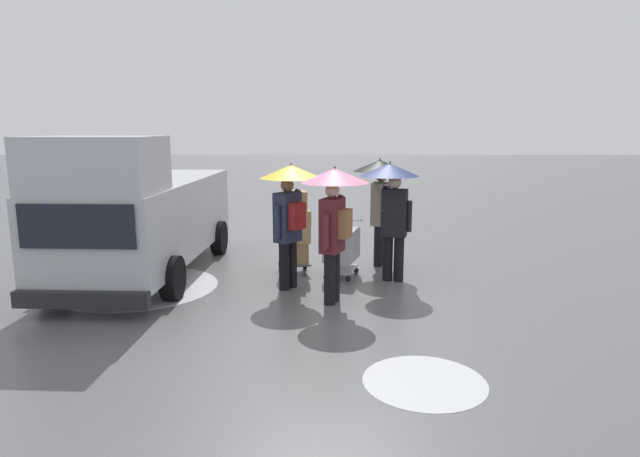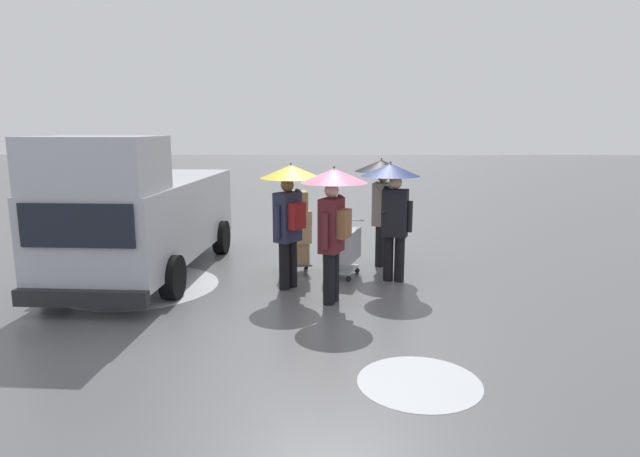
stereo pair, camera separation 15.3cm
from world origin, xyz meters
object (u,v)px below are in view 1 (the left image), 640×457
Objects in this scene: shopping_cart_vendor at (342,246)px; hand_dolly_boxes at (295,229)px; pedestrian_black_side at (290,197)px; pedestrian_far_side at (380,187)px; pedestrian_pink_side at (392,194)px; pedestrian_white_side at (334,204)px; cargo_van_parked_right at (141,214)px.

shopping_cart_vendor is 0.92m from hand_dolly_boxes.
pedestrian_black_side is (0.91, 0.72, 1.00)m from shopping_cart_vendor.
pedestrian_far_side is (-1.64, -0.60, 0.73)m from hand_dolly_boxes.
pedestrian_pink_side is 1.60m from pedestrian_white_side.
cargo_van_parked_right is 2.53× the size of pedestrian_black_side.
hand_dolly_boxes is 1.15m from pedestrian_black_side.
pedestrian_pink_side is at bearing -165.85° from pedestrian_black_side.
cargo_van_parked_right is 2.53× the size of pedestrian_far_side.
pedestrian_black_side is 2.26m from pedestrian_far_side.
cargo_van_parked_right is at bearing 3.51° from hand_dolly_boxes.
pedestrian_far_side is at bearing -170.17° from cargo_van_parked_right.
pedestrian_black_side reaches higher than hand_dolly_boxes.
pedestrian_pink_side and pedestrian_far_side have the same top height.
shopping_cart_vendor is 0.49× the size of pedestrian_white_side.
hand_dolly_boxes is at bearing -67.87° from pedestrian_white_side.
cargo_van_parked_right is 4.57m from pedestrian_pink_side.
shopping_cart_vendor is 1.50m from pedestrian_far_side.
hand_dolly_boxes reaches higher than shopping_cart_vendor.
pedestrian_far_side is (0.09, -1.05, 0.01)m from pedestrian_pink_side.
pedestrian_black_side is (0.05, 0.90, 0.71)m from hand_dolly_boxes.
pedestrian_black_side is (1.78, 0.45, 0.00)m from pedestrian_pink_side.
pedestrian_pink_side is at bearing 94.78° from pedestrian_far_side.
pedestrian_white_side is at bearing 49.05° from pedestrian_pink_side.
cargo_van_parked_right is at bearing -3.51° from pedestrian_pink_side.
pedestrian_black_side is at bearing 38.59° from shopping_cart_vendor.
pedestrian_black_side is at bearing 165.27° from cargo_van_parked_right.
pedestrian_pink_side is at bearing 162.43° from shopping_cart_vendor.
pedestrian_white_side is at bearing 83.04° from shopping_cart_vendor.
cargo_van_parked_right is 2.84m from hand_dolly_boxes.
pedestrian_pink_side is 1.00× the size of pedestrian_far_side.
shopping_cart_vendor is at bearing 179.95° from cargo_van_parked_right.
pedestrian_white_side and pedestrian_far_side have the same top height.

